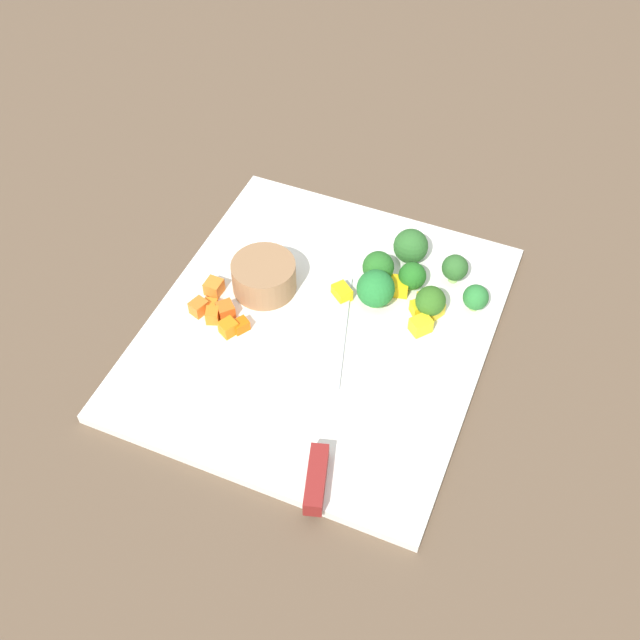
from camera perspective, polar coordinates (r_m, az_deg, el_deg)
ground_plane at (r=0.87m, az=-0.00°, el=-0.93°), size 4.00×4.00×0.00m
cutting_board at (r=0.87m, az=-0.00°, el=-0.68°), size 0.41×0.36×0.01m
prep_bowl at (r=0.89m, az=-4.09°, el=3.19°), size 0.07×0.07×0.04m
chef_knife at (r=0.78m, az=0.26°, el=-7.58°), size 0.29×0.10×0.02m
carrot_dice_0 at (r=0.87m, az=-7.81°, el=0.33°), size 0.02×0.02×0.02m
carrot_dice_1 at (r=0.88m, az=-8.80°, el=0.93°), size 0.02×0.02×0.02m
carrot_dice_2 at (r=0.88m, az=-7.97°, el=1.06°), size 0.02×0.02×0.01m
carrot_dice_3 at (r=0.86m, az=-6.67°, el=-0.55°), size 0.02×0.02×0.02m
carrot_dice_4 at (r=0.87m, az=-6.87°, el=0.73°), size 0.03×0.03×0.02m
carrot_dice_5 at (r=0.90m, az=-7.78°, el=2.27°), size 0.02×0.02×0.02m
carrot_dice_6 at (r=0.86m, az=-5.79°, el=-0.39°), size 0.02×0.02×0.01m
pepper_dice_0 at (r=0.89m, az=5.76°, el=2.44°), size 0.02×0.02×0.02m
pepper_dice_1 at (r=0.88m, az=7.20°, el=0.86°), size 0.02×0.02×0.02m
pepper_dice_2 at (r=0.88m, az=8.27°, el=0.86°), size 0.02×0.02×0.02m
pepper_dice_3 at (r=0.86m, az=7.32°, el=-0.37°), size 0.03×0.03×0.02m
pepper_dice_4 at (r=0.89m, az=7.49°, el=1.49°), size 0.02×0.02×0.01m
pepper_dice_5 at (r=0.89m, az=1.60°, el=2.00°), size 0.03×0.03×0.02m
broccoli_floret_0 at (r=0.89m, az=6.71°, el=3.18°), size 0.03×0.03×0.03m
broccoli_floret_1 at (r=0.91m, az=9.76°, el=3.74°), size 0.03×0.03×0.04m
broccoli_floret_2 at (r=0.87m, az=4.06°, el=2.26°), size 0.04×0.04×0.05m
broccoli_floret_3 at (r=0.86m, az=8.02°, el=1.35°), size 0.03×0.03×0.04m
broccoli_floret_4 at (r=0.89m, az=4.25°, el=3.83°), size 0.04×0.04×0.04m
broccoli_floret_5 at (r=0.92m, az=6.60°, el=5.33°), size 0.04×0.04×0.04m
broccoli_floret_6 at (r=0.88m, az=11.23°, el=1.61°), size 0.03×0.03×0.03m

